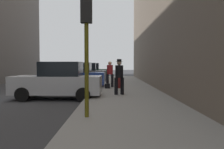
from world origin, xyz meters
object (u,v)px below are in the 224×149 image
object	(u,v)px
parked_blue_sedan	(76,76)
parked_dark_green_sedan	(90,71)
fire_hydrant	(102,80)
pedestrian_in_red_jacket	(111,73)
rolling_suitcase	(119,83)
parked_gray_coupe	(85,73)
parked_silver_sedan	(59,81)
pedestrian_with_fedora	(120,75)
traffic_light	(87,26)
duffel_bag	(108,86)

from	to	relation	value
parked_blue_sedan	parked_dark_green_sedan	world-z (taller)	same
parked_dark_green_sedan	fire_hydrant	xyz separation A→B (m)	(1.80, -9.69, -0.35)
pedestrian_in_red_jacket	rolling_suitcase	distance (m)	1.05
parked_gray_coupe	pedestrian_in_red_jacket	world-z (taller)	pedestrian_in_red_jacket
parked_gray_coupe	rolling_suitcase	distance (m)	7.36
parked_silver_sedan	pedestrian_with_fedora	bearing A→B (deg)	9.88
parked_blue_sedan	parked_dark_green_sedan	size ratio (longest dim) A/B	1.00
parked_gray_coupe	rolling_suitcase	size ratio (longest dim) A/B	4.09
parked_silver_sedan	pedestrian_in_red_jacket	distance (m)	5.31
traffic_light	rolling_suitcase	distance (m)	9.17
parked_silver_sedan	fire_hydrant	size ratio (longest dim) A/B	6.03
pedestrian_with_fedora	pedestrian_in_red_jacket	bearing A→B (deg)	96.83
traffic_light	parked_gray_coupe	bearing A→B (deg)	96.80
parked_gray_coupe	fire_hydrant	distance (m)	4.58
parked_dark_green_sedan	traffic_light	size ratio (longest dim) A/B	1.17
fire_hydrant	rolling_suitcase	distance (m)	2.78
rolling_suitcase	duffel_bag	distance (m)	0.71
parked_gray_coupe	parked_dark_green_sedan	size ratio (longest dim) A/B	1.01
pedestrian_with_fedora	parked_blue_sedan	bearing A→B (deg)	121.78
parked_dark_green_sedan	parked_blue_sedan	bearing A→B (deg)	-90.00
fire_hydrant	pedestrian_in_red_jacket	xyz separation A→B (m)	(0.64, -1.86, 0.61)
rolling_suitcase	duffel_bag	bearing A→B (deg)	-162.44
traffic_light	duffel_bag	xyz separation A→B (m)	(0.44, 8.61, -2.47)
parked_gray_coupe	duffel_bag	size ratio (longest dim) A/B	9.67
rolling_suitcase	fire_hydrant	bearing A→B (deg)	114.21
parked_blue_sedan	pedestrian_with_fedora	bearing A→B (deg)	-58.22
parked_blue_sedan	fire_hydrant	size ratio (longest dim) A/B	6.00
parked_gray_coupe	parked_dark_green_sedan	xyz separation A→B (m)	(0.00, 5.50, 0.00)
parked_blue_sedan	traffic_light	xyz separation A→B (m)	(1.85, -10.06, 1.91)
parked_gray_coupe	duffel_bag	bearing A→B (deg)	-71.70
parked_silver_sedan	parked_gray_coupe	size ratio (longest dim) A/B	1.00
parked_gray_coupe	pedestrian_with_fedora	distance (m)	10.66
pedestrian_with_fedora	duffel_bag	world-z (taller)	pedestrian_with_fedora
parked_silver_sedan	parked_gray_coupe	xyz separation A→B (m)	(-0.00, 10.76, 0.00)
fire_hydrant	rolling_suitcase	xyz separation A→B (m)	(1.14, -2.54, -0.01)
pedestrian_with_fedora	fire_hydrant	bearing A→B (deg)	100.69
traffic_light	pedestrian_in_red_jacket	world-z (taller)	traffic_light
parked_gray_coupe	duffel_bag	xyz separation A→B (m)	(2.29, -6.94, -0.56)
parked_dark_green_sedan	pedestrian_with_fedora	size ratio (longest dim) A/B	2.37
pedestrian_with_fedora	duffel_bag	distance (m)	3.47
pedestrian_in_red_jacket	parked_dark_green_sedan	bearing A→B (deg)	101.94
pedestrian_in_red_jacket	rolling_suitcase	size ratio (longest dim) A/B	1.64
parked_dark_green_sedan	rolling_suitcase	world-z (taller)	parked_dark_green_sedan
parked_blue_sedan	parked_gray_coupe	bearing A→B (deg)	90.00
parked_dark_green_sedan	duffel_bag	size ratio (longest dim) A/B	9.56
rolling_suitcase	parked_silver_sedan	bearing A→B (deg)	-126.19
fire_hydrant	duffel_bag	world-z (taller)	fire_hydrant
parked_dark_green_sedan	rolling_suitcase	distance (m)	12.59
rolling_suitcase	parked_blue_sedan	bearing A→B (deg)	157.13
parked_gray_coupe	traffic_light	size ratio (longest dim) A/B	1.18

